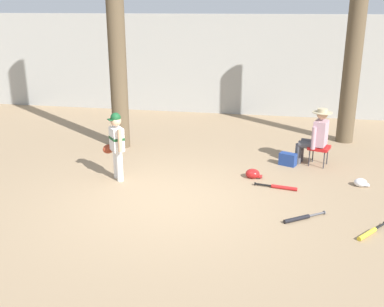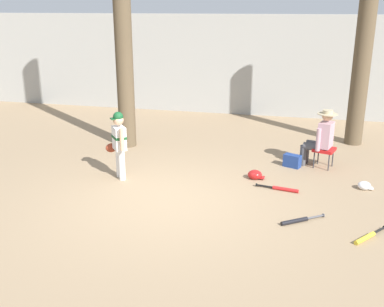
{
  "view_description": "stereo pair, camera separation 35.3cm",
  "coord_description": "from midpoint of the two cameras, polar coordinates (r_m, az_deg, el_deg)",
  "views": [
    {
      "loc": [
        1.72,
        -6.85,
        3.17
      ],
      "look_at": [
        0.33,
        0.38,
        0.75
      ],
      "focal_mm": 42.29,
      "sensor_mm": 36.0,
      "label": 1
    },
    {
      "loc": [
        2.07,
        -6.78,
        3.17
      ],
      "look_at": [
        0.33,
        0.38,
        0.75
      ],
      "focal_mm": 42.29,
      "sensor_mm": 36.0,
      "label": 2
    }
  ],
  "objects": [
    {
      "name": "ground_plane",
      "position": [
        7.75,
        -4.23,
        -6.0
      ],
      "size": [
        60.0,
        60.0,
        0.0
      ],
      "primitive_type": "plane",
      "color": "#937A5B"
    },
    {
      "name": "concrete_back_wall",
      "position": [
        13.89,
        3.06,
        11.13
      ],
      "size": [
        18.0,
        0.36,
        2.93
      ],
      "primitive_type": "cube",
      "color": "#9E9E99",
      "rests_on": "ground"
    },
    {
      "name": "tree_near_player",
      "position": [
        10.35,
        -10.66,
        16.83
      ],
      "size": [
        0.57,
        0.57,
        6.53
      ],
      "color": "brown",
      "rests_on": "ground"
    },
    {
      "name": "tree_behind_spectator",
      "position": [
        11.25,
        18.76,
        11.25
      ],
      "size": [
        0.6,
        0.6,
        4.58
      ],
      "color": "brown",
      "rests_on": "ground"
    },
    {
      "name": "young_ballplayer",
      "position": [
        8.57,
        -10.71,
        1.44
      ],
      "size": [
        0.54,
        0.49,
        1.31
      ],
      "color": "white",
      "rests_on": "ground"
    },
    {
      "name": "folding_stool",
      "position": [
        9.62,
        14.73,
        0.62
      ],
      "size": [
        0.5,
        0.5,
        0.41
      ],
      "color": "red",
      "rests_on": "ground"
    },
    {
      "name": "seated_spectator",
      "position": [
        9.56,
        14.29,
        2.28
      ],
      "size": [
        0.68,
        0.53,
        1.2
      ],
      "color": "#47474C",
      "rests_on": "ground"
    },
    {
      "name": "handbag_beside_stool",
      "position": [
        9.54,
        10.96,
        -0.73
      ],
      "size": [
        0.38,
        0.3,
        0.26
      ],
      "primitive_type": "cube",
      "rotation": [
        0.0,
        0.0,
        -0.4
      ],
      "color": "navy",
      "rests_on": "ground"
    },
    {
      "name": "bat_black_composite",
      "position": [
        7.22,
        12.09,
        -7.99
      ],
      "size": [
        0.67,
        0.5,
        0.07
      ],
      "color": "black",
      "rests_on": "ground"
    },
    {
      "name": "bat_red_barrel",
      "position": [
        8.33,
        9.94,
        -4.22
      ],
      "size": [
        0.78,
        0.2,
        0.07
      ],
      "color": "red",
      "rests_on": "ground"
    },
    {
      "name": "bat_yellow_trainer",
      "position": [
        7.06,
        20.12,
        -9.39
      ],
      "size": [
        0.51,
        0.63,
        0.07
      ],
      "color": "yellow",
      "rests_on": "ground"
    },
    {
      "name": "batting_helmet_white",
      "position": [
        8.82,
        19.44,
        -3.49
      ],
      "size": [
        0.27,
        0.21,
        0.16
      ],
      "color": "silver",
      "rests_on": "ground"
    },
    {
      "name": "batting_helmet_red",
      "position": [
        8.77,
        6.52,
        -2.56
      ],
      "size": [
        0.32,
        0.25,
        0.19
      ],
      "color": "#A81919",
      "rests_on": "ground"
    }
  ]
}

